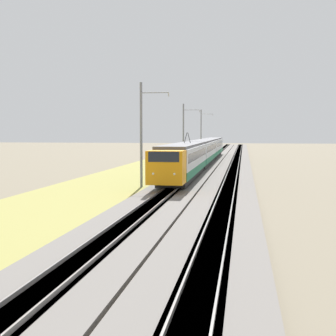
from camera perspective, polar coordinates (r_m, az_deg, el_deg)
ballast_main at (r=54.86m, az=3.15°, el=-0.57°), size 240.00×4.40×0.30m
ballast_adjacent at (r=54.57m, az=7.91°, el=-0.63°), size 240.00×4.40×0.30m
track_main at (r=54.86m, az=3.15°, el=-0.56°), size 240.00×1.57×0.45m
track_adjacent at (r=54.57m, az=7.91°, el=-0.62°), size 240.00×1.57×0.45m
grass_verge at (r=55.96m, az=-3.63°, el=-0.56°), size 240.00×9.35×0.12m
passenger_train at (r=66.17m, az=4.21°, el=2.11°), size 64.11×2.89×4.86m
catenary_mast_mid at (r=40.54m, az=-3.22°, el=4.15°), size 0.22×2.56×9.16m
catenary_mast_far at (r=68.76m, az=1.93°, el=4.21°), size 0.22×2.56×9.03m
catenary_mast_distant at (r=97.22m, az=4.08°, el=4.40°), size 0.22×2.56×9.51m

